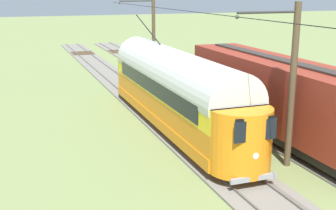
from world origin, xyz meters
The scene contains 8 objects.
ground_plane centered at (0.00, 0.00, 0.00)m, with size 220.00×220.00×0.00m, color olive.
track_streetcar_siding centered at (-2.27, -0.31, 0.05)m, with size 2.80×80.00×0.18m.
track_adjacent_siding centered at (2.27, -0.31, 0.05)m, with size 2.80×80.00×0.18m.
vintage_streetcar centered at (2.27, -0.34, 2.26)m, with size 2.65×17.12×5.59m.
boxcar_adjacent centered at (-2.28, 2.40, 2.17)m, with size 2.96×14.27×3.85m.
catenary_pole_foreground centered at (-0.35, -12.06, 3.63)m, with size 2.93×0.28×6.93m.
catenary_pole_mid_near centered at (-0.35, 6.37, 3.63)m, with size 2.93×0.28×6.93m.
overhead_wire_run centered at (2.22, 5.62, 6.39)m, with size 2.72×40.87×0.18m.
Camera 1 is at (10.51, 21.41, 7.39)m, focal length 47.25 mm.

